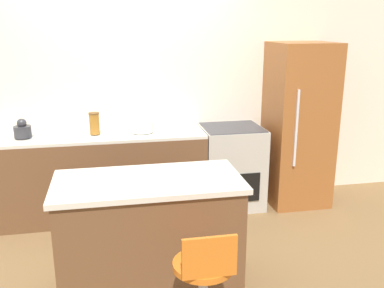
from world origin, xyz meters
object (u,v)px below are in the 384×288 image
(oven_range, at_px, (231,167))
(refrigerator, at_px, (298,125))
(stool_chair, at_px, (204,286))
(kettle, at_px, (22,130))
(mixing_bowl, at_px, (142,127))

(oven_range, distance_m, refrigerator, 0.88)
(oven_range, relative_size, stool_chair, 1.11)
(oven_range, relative_size, kettle, 4.76)
(stool_chair, height_order, kettle, kettle)
(refrigerator, height_order, stool_chair, refrigerator)
(stool_chair, bearing_deg, kettle, 124.11)
(kettle, bearing_deg, oven_range, 0.52)
(refrigerator, bearing_deg, oven_range, 178.49)
(stool_chair, relative_size, mixing_bowl, 3.43)
(kettle, bearing_deg, refrigerator, -0.01)
(stool_chair, distance_m, kettle, 2.51)
(oven_range, bearing_deg, mixing_bowl, -178.87)
(oven_range, xyz_separation_m, refrigerator, (0.75, -0.02, 0.45))
(mixing_bowl, bearing_deg, stool_chair, -84.19)
(oven_range, relative_size, mixing_bowl, 3.81)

